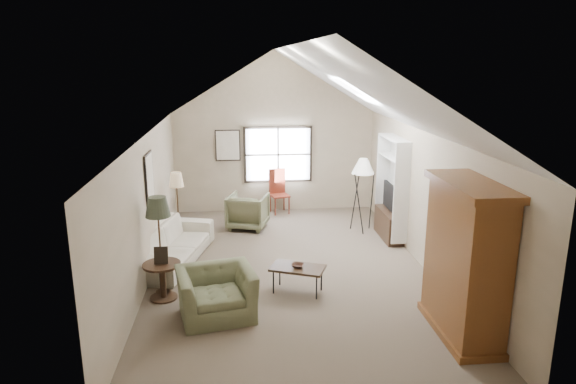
{
  "coord_description": "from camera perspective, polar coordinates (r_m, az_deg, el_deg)",
  "views": [
    {
      "loc": [
        -0.9,
        -8.71,
        3.78
      ],
      "look_at": [
        0.0,
        0.4,
        1.4
      ],
      "focal_mm": 32.0,
      "sensor_mm": 36.0,
      "label": 1
    }
  ],
  "objects": [
    {
      "name": "side_chair",
      "position": [
        12.86,
        -0.93,
        0.04
      ],
      "size": [
        0.52,
        0.52,
        1.1
      ],
      "primitive_type": "cube",
      "rotation": [
        0.0,
        0.0,
        0.26
      ],
      "color": "maroon",
      "rests_on": "ground"
    },
    {
      "name": "window",
      "position": [
        12.92,
        -1.11,
        4.19
      ],
      "size": [
        1.72,
        0.08,
        1.42
      ],
      "primitive_type": "cube",
      "color": "black",
      "rests_on": "room_shell"
    },
    {
      "name": "side_table",
      "position": [
        8.64,
        -13.75,
        -9.58
      ],
      "size": [
        0.74,
        0.74,
        0.61
      ],
      "primitive_type": "cylinder",
      "rotation": [
        0.0,
        0.0,
        -0.24
      ],
      "color": "#372516",
      "rests_on": "ground"
    },
    {
      "name": "bowl",
      "position": [
        8.56,
        1.08,
        -8.17
      ],
      "size": [
        0.27,
        0.27,
        0.05
      ],
      "primitive_type": "imported",
      "rotation": [
        0.0,
        0.0,
        -0.39
      ],
      "color": "#391F17",
      "rests_on": "coffee_table"
    },
    {
      "name": "armchair_far",
      "position": [
        11.79,
        -4.48,
        -2.14
      ],
      "size": [
        1.06,
        1.07,
        0.79
      ],
      "primitive_type": "imported",
      "rotation": [
        0.0,
        0.0,
        2.85
      ],
      "color": "#646949",
      "rests_on": "ground"
    },
    {
      "name": "tripod_lamp",
      "position": [
        11.54,
        8.24,
        -0.28
      ],
      "size": [
        0.56,
        0.56,
        1.7
      ],
      "primitive_type": null,
      "rotation": [
        0.0,
        0.0,
        -0.16
      ],
      "color": "silver",
      "rests_on": "ground"
    },
    {
      "name": "sofa",
      "position": [
        10.1,
        -12.75,
        -5.63
      ],
      "size": [
        1.5,
        2.58,
        0.71
      ],
      "primitive_type": "imported",
      "rotation": [
        0.0,
        0.0,
        1.33
      ],
      "color": "beige",
      "rests_on": "ground"
    },
    {
      "name": "armoire",
      "position": [
        7.51,
        19.14,
        -7.18
      ],
      "size": [
        0.6,
        1.5,
        2.2
      ],
      "primitive_type": "cube",
      "color": "brown",
      "rests_on": "ground"
    },
    {
      "name": "dark_lamp",
      "position": [
        8.63,
        -14.03,
        -5.75
      ],
      "size": [
        0.49,
        0.49,
        1.69
      ],
      "primitive_type": null,
      "rotation": [
        0.0,
        0.0,
        -0.24
      ],
      "color": "#272C1F",
      "rests_on": "ground"
    },
    {
      "name": "tv_panel",
      "position": [
        11.17,
        11.31,
        -0.54
      ],
      "size": [
        0.05,
        0.9,
        0.55
      ],
      "primitive_type": "cube",
      "color": "black",
      "rests_on": "media_console"
    },
    {
      "name": "tan_lamp",
      "position": [
        11.11,
        -12.15,
        -1.53
      ],
      "size": [
        0.37,
        0.37,
        1.52
      ],
      "primitive_type": null,
      "rotation": [
        0.0,
        0.0,
        -0.24
      ],
      "color": "tan",
      "rests_on": "ground"
    },
    {
      "name": "tv_alcove",
      "position": [
        11.12,
        11.47,
        0.6
      ],
      "size": [
        0.32,
        1.3,
        2.1
      ],
      "primitive_type": "cube",
      "color": "white",
      "rests_on": "ground"
    },
    {
      "name": "armchair_near",
      "position": [
        7.93,
        -7.98,
        -11.09
      ],
      "size": [
        1.3,
        1.19,
        0.73
      ],
      "primitive_type": "imported",
      "rotation": [
        0.0,
        0.0,
        0.21
      ],
      "color": "#68704E",
      "rests_on": "ground"
    },
    {
      "name": "wall_art",
      "position": [
        10.89,
        -10.72,
        3.46
      ],
      "size": [
        1.97,
        3.71,
        0.88
      ],
      "color": "black",
      "rests_on": "room_shell"
    },
    {
      "name": "room_shell",
      "position": [
        8.77,
        0.26,
        10.83
      ],
      "size": [
        5.01,
        8.01,
        4.0
      ],
      "color": "#695C4B",
      "rests_on": "ground"
    },
    {
      "name": "media_console",
      "position": [
        11.35,
        11.16,
        -3.57
      ],
      "size": [
        0.34,
        1.18,
        0.6
      ],
      "primitive_type": "cube",
      "color": "#382316",
      "rests_on": "ground"
    },
    {
      "name": "skylight",
      "position": [
        9.87,
        7.38,
        11.21
      ],
      "size": [
        0.8,
        1.2,
        0.52
      ],
      "primitive_type": null,
      "color": "white",
      "rests_on": "room_shell"
    },
    {
      "name": "coffee_table",
      "position": [
        8.66,
        1.07,
        -9.69
      ],
      "size": [
        0.99,
        0.78,
        0.45
      ],
      "primitive_type": "cube",
      "rotation": [
        0.0,
        0.0,
        -0.39
      ],
      "color": "#352415",
      "rests_on": "ground"
    }
  ]
}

